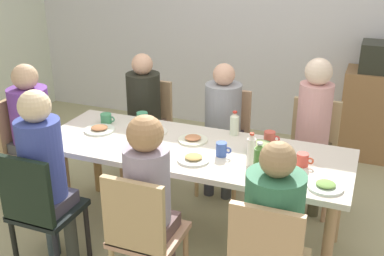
% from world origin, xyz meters
% --- Properties ---
extents(ground_plane, '(7.00, 7.00, 0.00)m').
position_xyz_m(ground_plane, '(0.00, 0.00, 0.00)').
color(ground_plane, tan).
extents(wall_back, '(6.08, 0.12, 2.60)m').
position_xyz_m(wall_back, '(0.00, 2.27, 1.30)').
color(wall_back, silver).
rests_on(wall_back, ground_plane).
extents(dining_table, '(2.24, 0.81, 0.72)m').
position_xyz_m(dining_table, '(0.00, 0.00, 0.65)').
color(dining_table, beige).
rests_on(dining_table, ground_plane).
extents(chair_0, '(0.40, 0.40, 0.90)m').
position_xyz_m(chair_0, '(-0.75, 0.78, 0.51)').
color(chair_0, tan).
rests_on(chair_0, ground_plane).
extents(person_0, '(0.30, 0.30, 1.19)m').
position_xyz_m(person_0, '(-0.75, 0.69, 0.71)').
color(person_0, '#555345').
rests_on(person_0, ground_plane).
extents(chair_1, '(0.40, 0.40, 0.90)m').
position_xyz_m(chair_1, '(0.75, 0.78, 0.51)').
color(chair_1, tan).
rests_on(chair_1, ground_plane).
extents(person_1, '(0.30, 0.30, 1.28)m').
position_xyz_m(person_1, '(0.75, 0.69, 0.76)').
color(person_1, brown).
rests_on(person_1, ground_plane).
extents(chair_2, '(0.40, 0.40, 0.90)m').
position_xyz_m(chair_2, '(0.00, 0.78, 0.51)').
color(chair_2, tan).
rests_on(chair_2, ground_plane).
extents(person_2, '(0.31, 0.31, 1.17)m').
position_xyz_m(person_2, '(-0.00, 0.69, 0.70)').
color(person_2, '#3B3F42').
rests_on(person_2, ground_plane).
extents(chair_3, '(0.40, 0.40, 0.90)m').
position_xyz_m(chair_3, '(0.00, -0.78, 0.51)').
color(chair_3, tan).
rests_on(chair_3, ground_plane).
extents(person_3, '(0.30, 0.30, 1.22)m').
position_xyz_m(person_3, '(0.00, -0.69, 0.72)').
color(person_3, brown).
rests_on(person_3, ground_plane).
extents(chair_4, '(0.40, 0.40, 0.90)m').
position_xyz_m(chair_4, '(-1.50, 0.00, 0.51)').
color(chair_4, tan).
rests_on(chair_4, ground_plane).
extents(person_4, '(0.32, 0.32, 1.20)m').
position_xyz_m(person_4, '(-1.41, 0.00, 0.73)').
color(person_4, '#434246').
rests_on(person_4, ground_plane).
extents(person_5, '(0.32, 0.32, 1.18)m').
position_xyz_m(person_5, '(0.75, -0.69, 0.71)').
color(person_5, '#48363D').
rests_on(person_5, ground_plane).
extents(chair_6, '(0.40, 0.40, 0.90)m').
position_xyz_m(chair_6, '(-0.75, -0.78, 0.51)').
color(chair_6, black).
rests_on(chair_6, ground_plane).
extents(person_6, '(0.30, 0.30, 1.27)m').
position_xyz_m(person_6, '(-0.75, -0.69, 0.75)').
color(person_6, '#37454A').
rests_on(person_6, ground_plane).
extents(plate_0, '(0.22, 0.22, 0.04)m').
position_xyz_m(plate_0, '(0.96, -0.24, 0.74)').
color(plate_0, white).
rests_on(plate_0, dining_table).
extents(plate_1, '(0.22, 0.22, 0.04)m').
position_xyz_m(plate_1, '(0.09, -0.19, 0.74)').
color(plate_1, silver).
rests_on(plate_1, dining_table).
extents(plate_2, '(0.23, 0.23, 0.04)m').
position_xyz_m(plate_2, '(-0.78, 0.02, 0.74)').
color(plate_2, white).
rests_on(plate_2, dining_table).
extents(plate_3, '(0.25, 0.25, 0.04)m').
position_xyz_m(plate_3, '(-0.40, 0.13, 0.74)').
color(plate_3, white).
rests_on(plate_3, dining_table).
extents(plate_4, '(0.22, 0.22, 0.04)m').
position_xyz_m(plate_4, '(-0.04, 0.11, 0.74)').
color(plate_4, '#E7EACB').
rests_on(plate_4, dining_table).
extents(bowl_0, '(0.18, 0.18, 0.08)m').
position_xyz_m(bowl_0, '(0.47, 0.09, 0.77)').
color(bowl_0, '#4F7E43').
rests_on(bowl_0, dining_table).
extents(cup_0, '(0.12, 0.08, 0.10)m').
position_xyz_m(cup_0, '(0.50, 0.27, 0.77)').
color(cup_0, '#C75243').
rests_on(cup_0, dining_table).
extents(cup_1, '(0.11, 0.08, 0.09)m').
position_xyz_m(cup_1, '(0.78, 0.00, 0.77)').
color(cup_1, '#CE4539').
rests_on(cup_1, dining_table).
extents(cup_2, '(0.11, 0.07, 0.10)m').
position_xyz_m(cup_2, '(0.24, -0.05, 0.77)').
color(cup_2, '#3956A7').
rests_on(cup_2, dining_table).
extents(cup_3, '(0.11, 0.07, 0.08)m').
position_xyz_m(cup_3, '(-0.40, -0.08, 0.77)').
color(cup_3, '#3B5F9F').
rests_on(cup_3, dining_table).
extents(cup_4, '(0.13, 0.09, 0.08)m').
position_xyz_m(cup_4, '(-0.56, 0.32, 0.76)').
color(cup_4, '#429569').
rests_on(cup_4, dining_table).
extents(cup_5, '(0.12, 0.09, 0.08)m').
position_xyz_m(cup_5, '(-0.82, 0.19, 0.76)').
color(cup_5, '#449260').
rests_on(cup_5, dining_table).
extents(bottle_0, '(0.07, 0.07, 0.25)m').
position_xyz_m(bottle_0, '(0.55, -0.28, 0.84)').
color(bottle_0, '#487D32').
rests_on(bottle_0, dining_table).
extents(bottle_1, '(0.07, 0.07, 0.19)m').
position_xyz_m(bottle_1, '(0.21, 0.34, 0.81)').
color(bottle_1, silver).
rests_on(bottle_1, dining_table).
extents(bottle_2, '(0.06, 0.06, 0.23)m').
position_xyz_m(bottle_2, '(0.46, -0.12, 0.83)').
color(bottle_2, silver).
rests_on(bottle_2, dining_table).
extents(side_cabinet, '(0.70, 0.44, 0.90)m').
position_xyz_m(side_cabinet, '(1.23, 1.97, 0.45)').
color(side_cabinet, olive).
rests_on(side_cabinet, ground_plane).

